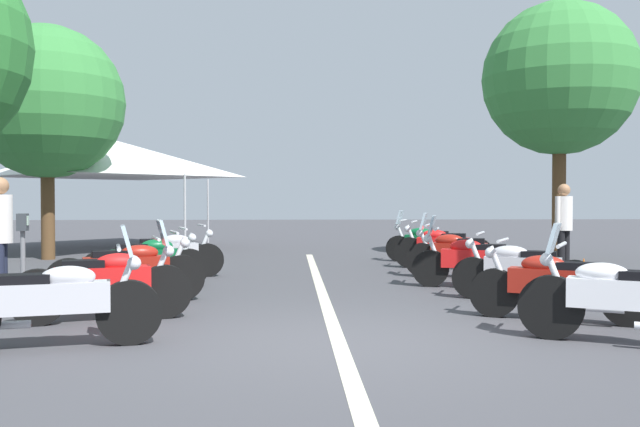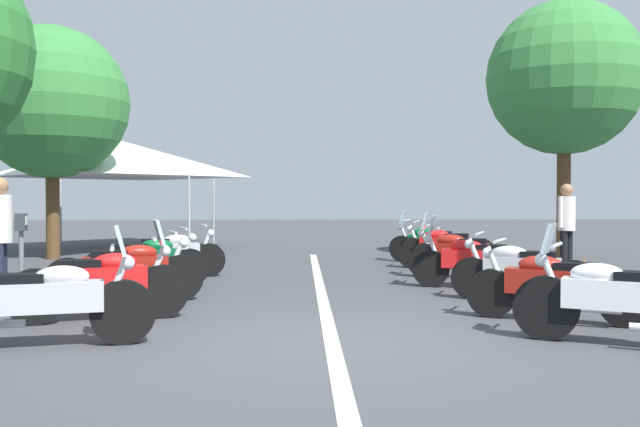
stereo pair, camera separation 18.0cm
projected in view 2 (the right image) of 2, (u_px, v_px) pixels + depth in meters
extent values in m
plane|color=#424247|center=(332.00, 343.00, 7.10)|extent=(80.00, 80.00, 0.00)
cube|color=beige|center=(322.00, 295.00, 10.58)|extent=(15.07, 0.16, 0.01)
cylinder|color=black|center=(123.00, 312.00, 7.04)|extent=(0.30, 0.67, 0.66)
cube|color=silver|center=(43.00, 297.00, 6.82)|extent=(0.56, 1.19, 0.30)
ellipsoid|color=silver|center=(62.00, 277.00, 6.87)|extent=(0.38, 0.57, 0.22)
cube|color=black|center=(18.00, 280.00, 6.76)|extent=(0.37, 0.53, 0.12)
cylinder|color=silver|center=(117.00, 283.00, 7.01)|extent=(0.14, 0.30, 0.58)
cylinder|color=silver|center=(112.00, 247.00, 7.00)|extent=(0.61, 0.20, 0.04)
sphere|color=silver|center=(128.00, 263.00, 7.04)|extent=(0.14, 0.14, 0.14)
cube|color=silver|center=(120.00, 240.00, 7.02)|extent=(0.38, 0.21, 0.32)
cylinder|color=black|center=(161.00, 291.00, 8.57)|extent=(0.33, 0.67, 0.66)
cylinder|color=black|center=(34.00, 297.00, 8.10)|extent=(0.33, 0.67, 0.66)
cube|color=red|center=(100.00, 279.00, 8.33)|extent=(0.60, 1.14, 0.30)
ellipsoid|color=red|center=(115.00, 262.00, 8.38)|extent=(0.40, 0.57, 0.22)
cube|color=black|center=(80.00, 265.00, 8.25)|extent=(0.39, 0.54, 0.12)
cylinder|color=silver|center=(156.00, 267.00, 8.55)|extent=(0.15, 0.30, 0.58)
cylinder|color=silver|center=(153.00, 238.00, 8.52)|extent=(0.60, 0.22, 0.04)
sphere|color=silver|center=(165.00, 251.00, 8.58)|extent=(0.14, 0.14, 0.14)
cylinder|color=silver|center=(61.00, 302.00, 8.36)|extent=(0.24, 0.55, 0.08)
cube|color=silver|center=(159.00, 233.00, 8.55)|extent=(0.38, 0.22, 0.32)
cylinder|color=black|center=(180.00, 277.00, 10.04)|extent=(0.35, 0.67, 0.67)
cylinder|color=black|center=(68.00, 282.00, 9.51)|extent=(0.35, 0.67, 0.67)
cube|color=maroon|center=(125.00, 267.00, 9.77)|extent=(0.64, 1.20, 0.30)
ellipsoid|color=maroon|center=(138.00, 252.00, 9.83)|extent=(0.41, 0.58, 0.22)
cube|color=black|center=(109.00, 255.00, 9.69)|extent=(0.40, 0.54, 0.12)
cylinder|color=silver|center=(176.00, 257.00, 10.02)|extent=(0.16, 0.30, 0.58)
cylinder|color=silver|center=(173.00, 232.00, 10.00)|extent=(0.60, 0.24, 0.04)
sphere|color=silver|center=(183.00, 243.00, 10.05)|extent=(0.14, 0.14, 0.14)
cylinder|color=silver|center=(91.00, 287.00, 9.79)|extent=(0.25, 0.55, 0.08)
cylinder|color=black|center=(190.00, 268.00, 11.59)|extent=(0.34, 0.65, 0.64)
cylinder|color=black|center=(101.00, 271.00, 11.09)|extent=(0.34, 0.65, 0.64)
cube|color=#0C592D|center=(146.00, 258.00, 11.34)|extent=(0.62, 1.11, 0.30)
ellipsoid|color=#0C592D|center=(157.00, 246.00, 11.40)|extent=(0.41, 0.58, 0.22)
cube|color=black|center=(132.00, 248.00, 11.26)|extent=(0.40, 0.54, 0.12)
cylinder|color=silver|center=(186.00, 250.00, 11.56)|extent=(0.16, 0.30, 0.58)
cylinder|color=silver|center=(183.00, 228.00, 11.54)|extent=(0.60, 0.24, 0.04)
sphere|color=silver|center=(192.00, 238.00, 11.60)|extent=(0.14, 0.14, 0.14)
cylinder|color=silver|center=(118.00, 275.00, 11.36)|extent=(0.25, 0.55, 0.08)
cylinder|color=black|center=(208.00, 260.00, 13.10)|extent=(0.34, 0.64, 0.63)
cylinder|color=black|center=(125.00, 262.00, 12.56)|extent=(0.34, 0.64, 0.63)
cube|color=silver|center=(167.00, 251.00, 12.83)|extent=(0.64, 1.19, 0.30)
ellipsoid|color=silver|center=(177.00, 240.00, 12.88)|extent=(0.41, 0.58, 0.22)
cube|color=black|center=(155.00, 242.00, 12.75)|extent=(0.40, 0.54, 0.12)
cylinder|color=silver|center=(205.00, 244.00, 13.07)|extent=(0.16, 0.30, 0.58)
cylinder|color=silver|center=(203.00, 225.00, 13.05)|extent=(0.60, 0.24, 0.04)
sphere|color=silver|center=(211.00, 233.00, 13.10)|extent=(0.14, 0.14, 0.14)
cylinder|color=silver|center=(141.00, 266.00, 12.84)|extent=(0.25, 0.55, 0.08)
cylinder|color=black|center=(546.00, 308.00, 7.25)|extent=(0.44, 0.66, 0.67)
cube|color=white|center=(616.00, 295.00, 6.95)|extent=(0.73, 1.04, 0.30)
ellipsoid|color=white|center=(597.00, 274.00, 7.02)|extent=(0.48, 0.58, 0.22)
cube|color=black|center=(640.00, 278.00, 6.84)|extent=(0.46, 0.55, 0.12)
cylinder|color=silver|center=(552.00, 279.00, 7.22)|extent=(0.20, 0.29, 0.58)
cylinder|color=silver|center=(557.00, 245.00, 7.19)|extent=(0.56, 0.33, 0.04)
sphere|color=silver|center=(542.00, 260.00, 7.27)|extent=(0.14, 0.14, 0.14)
cube|color=silver|center=(549.00, 238.00, 7.23)|extent=(0.37, 0.28, 0.32)
cylinder|color=black|center=(492.00, 293.00, 8.61)|extent=(0.41, 0.60, 0.61)
cylinder|color=black|center=(625.00, 301.00, 7.94)|extent=(0.41, 0.60, 0.61)
cube|color=maroon|center=(556.00, 282.00, 8.27)|extent=(0.79, 1.16, 0.30)
ellipsoid|color=maroon|center=(540.00, 265.00, 8.35)|extent=(0.47, 0.58, 0.22)
cube|color=black|center=(575.00, 268.00, 8.17)|extent=(0.45, 0.55, 0.12)
cylinder|color=silver|center=(497.00, 269.00, 8.58)|extent=(0.20, 0.29, 0.58)
cylinder|color=silver|center=(500.00, 240.00, 8.55)|extent=(0.57, 0.32, 0.04)
sphere|color=silver|center=(488.00, 253.00, 8.62)|extent=(0.14, 0.14, 0.14)
cylinder|color=silver|center=(595.00, 309.00, 7.91)|extent=(0.33, 0.52, 0.08)
cylinder|color=black|center=(473.00, 278.00, 10.18)|extent=(0.38, 0.62, 0.62)
cylinder|color=black|center=(574.00, 282.00, 9.65)|extent=(0.38, 0.62, 0.62)
cube|color=silver|center=(522.00, 268.00, 9.91)|extent=(0.69, 1.09, 0.30)
ellipsoid|color=silver|center=(509.00, 253.00, 9.98)|extent=(0.45, 0.58, 0.22)
cube|color=black|center=(538.00, 256.00, 9.83)|extent=(0.43, 0.54, 0.12)
cylinder|color=silver|center=(477.00, 258.00, 10.15)|extent=(0.18, 0.29, 0.58)
cylinder|color=silver|center=(480.00, 233.00, 10.13)|extent=(0.58, 0.29, 0.04)
sphere|color=silver|center=(469.00, 244.00, 10.19)|extent=(0.14, 0.14, 0.14)
cylinder|color=silver|center=(552.00, 290.00, 9.60)|extent=(0.29, 0.54, 0.08)
cylinder|color=black|center=(431.00, 269.00, 11.56)|extent=(0.31, 0.63, 0.61)
cylinder|color=black|center=(526.00, 271.00, 11.15)|extent=(0.31, 0.63, 0.61)
cube|color=red|center=(478.00, 259.00, 11.35)|extent=(0.61, 1.19, 0.30)
ellipsoid|color=red|center=(466.00, 247.00, 11.39)|extent=(0.40, 0.57, 0.22)
cube|color=black|center=(491.00, 248.00, 11.29)|extent=(0.39, 0.54, 0.12)
cylinder|color=silver|center=(435.00, 251.00, 11.54)|extent=(0.15, 0.30, 0.58)
cylinder|color=silver|center=(437.00, 229.00, 11.52)|extent=(0.60, 0.22, 0.04)
sphere|color=silver|center=(428.00, 239.00, 11.56)|extent=(0.14, 0.14, 0.14)
cylinder|color=silver|center=(506.00, 277.00, 11.06)|extent=(0.24, 0.55, 0.08)
cube|color=silver|center=(432.00, 225.00, 11.54)|extent=(0.38, 0.22, 0.32)
cylinder|color=black|center=(424.00, 260.00, 13.00)|extent=(0.33, 0.65, 0.64)
cylinder|color=black|center=(498.00, 262.00, 12.61)|extent=(0.33, 0.65, 0.64)
cube|color=maroon|center=(461.00, 251.00, 12.80)|extent=(0.59, 1.07, 0.30)
ellipsoid|color=maroon|center=(451.00, 240.00, 12.85)|extent=(0.41, 0.58, 0.22)
cube|color=black|center=(473.00, 242.00, 12.73)|extent=(0.40, 0.54, 0.12)
cylinder|color=silver|center=(427.00, 244.00, 12.97)|extent=(0.16, 0.30, 0.58)
cylinder|color=silver|center=(429.00, 225.00, 12.95)|extent=(0.60, 0.23, 0.04)
sphere|color=silver|center=(421.00, 233.00, 13.00)|extent=(0.14, 0.14, 0.14)
cylinder|color=silver|center=(483.00, 268.00, 12.52)|extent=(0.25, 0.55, 0.08)
cube|color=silver|center=(425.00, 221.00, 12.98)|extent=(0.38, 0.23, 0.32)
cylinder|color=black|center=(412.00, 253.00, 14.69)|extent=(0.34, 0.66, 0.65)
cylinder|color=black|center=(480.00, 254.00, 14.27)|extent=(0.34, 0.66, 0.65)
cube|color=red|center=(446.00, 245.00, 14.47)|extent=(0.61, 1.11, 0.30)
ellipsoid|color=red|center=(437.00, 235.00, 14.52)|extent=(0.41, 0.58, 0.22)
cube|color=black|center=(456.00, 236.00, 14.40)|extent=(0.40, 0.54, 0.12)
cylinder|color=silver|center=(415.00, 239.00, 14.66)|extent=(0.16, 0.30, 0.58)
cylinder|color=silver|center=(417.00, 222.00, 14.64)|extent=(0.60, 0.24, 0.04)
sphere|color=silver|center=(410.00, 229.00, 14.69)|extent=(0.14, 0.14, 0.14)
cylinder|color=silver|center=(466.00, 259.00, 14.18)|extent=(0.25, 0.55, 0.08)
cylinder|color=black|center=(402.00, 249.00, 16.16)|extent=(0.36, 0.61, 0.61)
cylinder|color=black|center=(460.00, 250.00, 15.69)|extent=(0.36, 0.61, 0.61)
cube|color=#0C592D|center=(431.00, 241.00, 15.92)|extent=(0.65, 1.06, 0.30)
ellipsoid|color=#0C592D|center=(423.00, 233.00, 15.98)|extent=(0.44, 0.58, 0.22)
cube|color=black|center=(440.00, 234.00, 15.84)|extent=(0.42, 0.54, 0.12)
cylinder|color=silver|center=(405.00, 236.00, 16.14)|extent=(0.17, 0.29, 0.58)
cylinder|color=silver|center=(406.00, 220.00, 16.11)|extent=(0.59, 0.27, 0.04)
sphere|color=silver|center=(400.00, 227.00, 16.17)|extent=(0.14, 0.14, 0.14)
cylinder|color=silver|center=(447.00, 254.00, 15.62)|extent=(0.28, 0.54, 0.08)
cube|color=silver|center=(403.00, 217.00, 16.14)|extent=(0.38, 0.25, 0.32)
cylinder|color=slate|center=(22.00, 271.00, 8.86)|extent=(0.06, 0.06, 1.10)
cube|color=#33383D|center=(21.00, 222.00, 8.84)|extent=(0.20, 0.15, 0.22)
cube|color=#B2D8BF|center=(26.00, 220.00, 8.85)|extent=(0.10, 0.03, 0.12)
cube|color=orange|center=(584.00, 299.00, 10.10)|extent=(0.36, 0.36, 0.03)
cone|color=orange|center=(584.00, 278.00, 10.09)|extent=(0.26, 0.26, 0.60)
cylinder|color=white|center=(584.00, 277.00, 10.09)|extent=(0.19, 0.19, 0.07)
cylinder|color=black|center=(569.00, 253.00, 13.17)|extent=(0.14, 0.14, 0.87)
cylinder|color=black|center=(564.00, 254.00, 13.05)|extent=(0.14, 0.14, 0.87)
cylinder|color=silver|center=(567.00, 213.00, 13.10)|extent=(0.32, 0.32, 0.65)
cylinder|color=silver|center=(573.00, 211.00, 13.24)|extent=(0.09, 0.09, 0.59)
cylinder|color=silver|center=(560.00, 212.00, 12.95)|extent=(0.09, 0.09, 0.59)
sphere|color=#9E704C|center=(567.00, 190.00, 13.09)|extent=(0.24, 0.24, 0.24)
cylinder|color=#1E2338|center=(2.00, 274.00, 9.55)|extent=(0.14, 0.14, 0.88)
cylinder|color=silver|center=(0.00, 219.00, 9.45)|extent=(0.32, 0.32, 0.66)
cylinder|color=silver|center=(4.00, 216.00, 9.66)|extent=(0.09, 0.09, 0.59)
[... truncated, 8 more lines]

